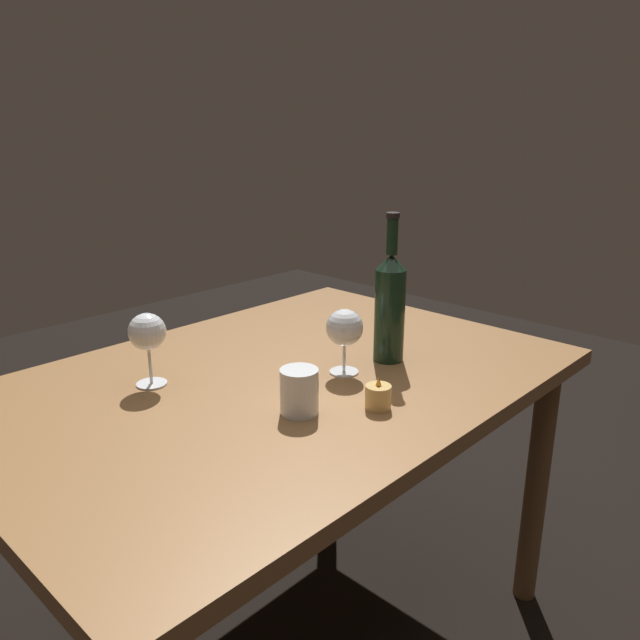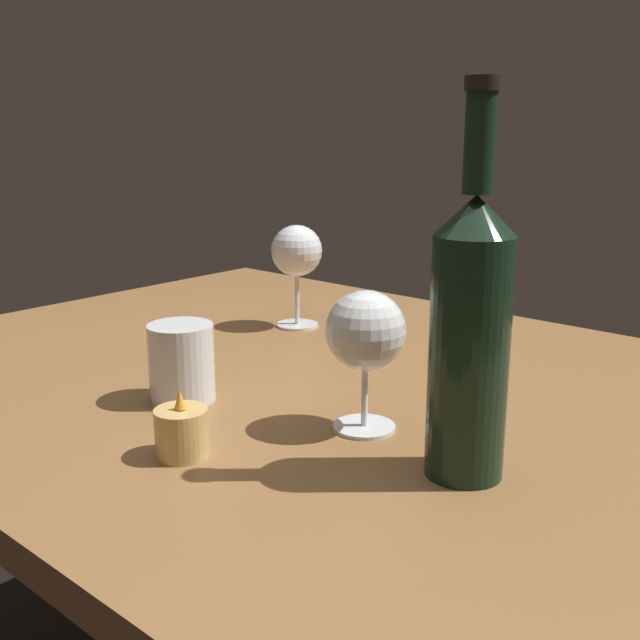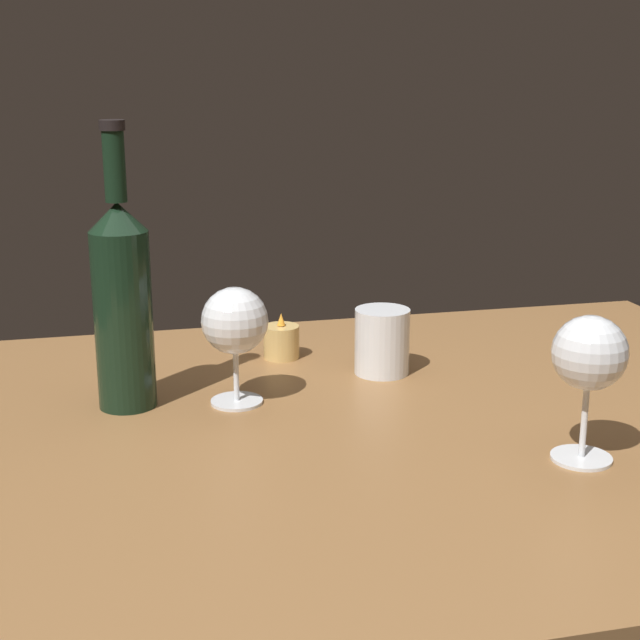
{
  "view_description": "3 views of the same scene",
  "coord_description": "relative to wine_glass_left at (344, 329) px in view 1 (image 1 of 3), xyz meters",
  "views": [
    {
      "loc": [
        0.87,
        0.95,
        1.28
      ],
      "look_at": [
        -0.07,
        0.06,
        0.87
      ],
      "focal_mm": 34.85,
      "sensor_mm": 36.0,
      "label": 1
    },
    {
      "loc": [
        -0.57,
        0.69,
        1.05
      ],
      "look_at": [
        -0.04,
        0.09,
        0.84
      ],
      "focal_mm": 42.67,
      "sensor_mm": 36.0,
      "label": 2
    },
    {
      "loc": [
        -0.26,
        -0.99,
        1.15
      ],
      "look_at": [
        -0.02,
        0.03,
        0.86
      ],
      "focal_mm": 51.75,
      "sensor_mm": 36.0,
      "label": 3
    }
  ],
  "objects": [
    {
      "name": "wine_glass_left",
      "position": [
        0.0,
        0.0,
        0.0
      ],
      "size": [
        0.08,
        0.08,
        0.15
      ],
      "color": "white",
      "rests_on": "dining_table"
    },
    {
      "name": "water_tumbler",
      "position": [
        0.21,
        0.07,
        -0.06
      ],
      "size": [
        0.08,
        0.08,
        0.09
      ],
      "color": "white",
      "rests_on": "dining_table"
    },
    {
      "name": "dining_table",
      "position": [
        0.11,
        -0.1,
        -0.19
      ],
      "size": [
        1.3,
        0.9,
        0.74
      ],
      "color": "olive",
      "rests_on": "ground"
    },
    {
      "name": "votive_candle",
      "position": [
        0.09,
        0.17,
        -0.08
      ],
      "size": [
        0.05,
        0.05,
        0.07
      ],
      "color": "#DBB266",
      "rests_on": "dining_table"
    },
    {
      "name": "wine_glass_right",
      "position": [
        0.34,
        -0.26,
        0.01
      ],
      "size": [
        0.08,
        0.08,
        0.16
      ],
      "color": "white",
      "rests_on": "dining_table"
    },
    {
      "name": "wine_bottle",
      "position": [
        -0.13,
        0.02,
        0.03
      ],
      "size": [
        0.07,
        0.07,
        0.35
      ],
      "color": "black",
      "rests_on": "dining_table"
    },
    {
      "name": "ground_plane",
      "position": [
        0.11,
        -0.1,
        -0.84
      ],
      "size": [
        6.0,
        6.0,
        0.0
      ],
      "primitive_type": "plane",
      "color": "black"
    }
  ]
}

